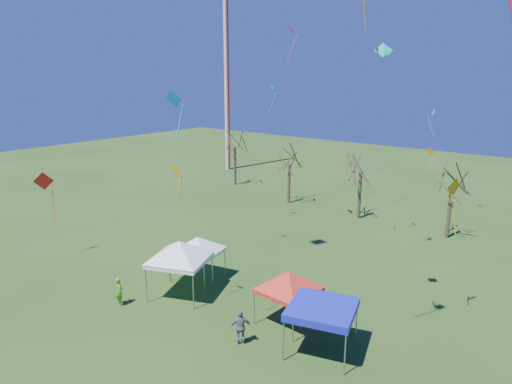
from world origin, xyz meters
TOP-DOWN VIEW (x-y plane):
  - ground at (0.00, 0.00)m, footprint 140.00×140.00m
  - radio_mast at (-28.00, 34.00)m, footprint 0.70×0.70m
  - tree_0 at (-20.85, 27.38)m, footprint 3.83×3.83m
  - tree_1 at (-10.77, 24.65)m, footprint 3.42×3.42m
  - tree_2 at (-2.37, 24.38)m, footprint 3.71×3.71m
  - tree_3 at (6.03, 24.04)m, footprint 3.59×3.59m
  - tent_white_west at (-4.01, 2.81)m, footprint 4.34×4.34m
  - tent_white_mid at (-4.69, 5.02)m, footprint 3.92×3.92m
  - tent_red at (3.28, 4.19)m, footprint 4.06×4.06m
  - tent_blue at (6.09, 3.02)m, footprint 3.96×3.96m
  - person_green at (-5.89, -0.42)m, footprint 0.75×0.61m
  - person_grey at (2.52, 0.99)m, footprint 1.12×1.10m
  - kite_11 at (-5.61, 17.13)m, footprint 1.59×1.64m
  - kite_19 at (4.80, 21.53)m, footprint 0.73×0.58m
  - kite_13 at (-10.34, 21.14)m, footprint 0.98×1.21m
  - kite_1 at (-2.50, 1.54)m, footprint 0.90×0.46m
  - kite_17 at (9.83, 9.71)m, footprint 0.72×1.09m
  - kite_14 at (-16.21, 0.81)m, footprint 1.21×1.38m
  - kite_27 at (0.21, -0.78)m, footprint 0.95×0.62m
  - kite_25 at (8.02, 3.83)m, footprint 0.93×0.86m
  - kite_22 at (4.73, 21.32)m, footprint 0.78×0.85m

SIDE VIEW (x-z plane):
  - ground at x=0.00m, z-range 0.00..0.00m
  - person_green at x=-5.89m, z-range 0.00..1.77m
  - person_grey at x=2.52m, z-range 0.00..1.89m
  - tent_blue at x=6.09m, z-range 1.05..3.56m
  - tent_white_mid at x=-4.69m, z-range 1.09..4.62m
  - tent_red at x=3.28m, z-range 1.10..4.68m
  - tent_white_west at x=-4.01m, z-range 1.27..5.40m
  - tree_1 at x=-10.77m, z-range 2.02..9.56m
  - kite_14 at x=-16.21m, z-range 4.09..7.84m
  - tree_3 at x=6.03m, z-range 2.12..10.03m
  - tree_2 at x=-2.37m, z-range 2.20..10.38m
  - tree_0 at x=-20.85m, z-range 2.27..10.70m
  - kite_19 at x=4.80m, z-range 6.68..8.54m
  - kite_17 at x=9.83m, z-range 6.20..9.39m
  - kite_1 at x=-2.50m, z-range 7.41..9.41m
  - kite_22 at x=4.73m, z-range 9.44..11.74m
  - kite_13 at x=-10.34m, z-range 10.83..13.50m
  - kite_27 at x=0.21m, z-range 11.33..13.56m
  - radio_mast at x=-28.00m, z-range 0.00..25.00m
  - kite_25 at x=8.02m, z-range 13.64..15.36m
  - kite_11 at x=-5.61m, z-range 15.56..18.45m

